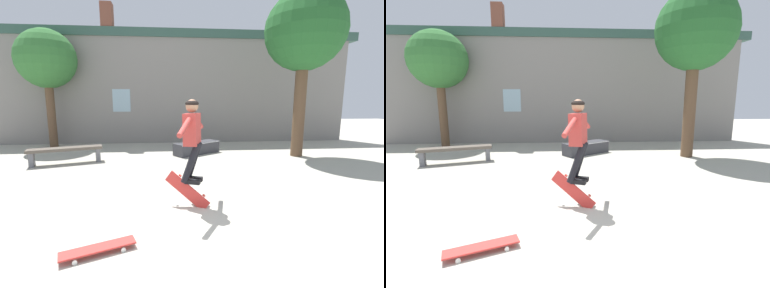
# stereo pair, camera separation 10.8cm
# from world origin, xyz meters

# --- Properties ---
(ground_plane) EXTENTS (40.00, 40.00, 0.00)m
(ground_plane) POSITION_xyz_m (0.00, 0.00, 0.00)
(ground_plane) COLOR #B2AD9E
(building_backdrop) EXTENTS (15.52, 0.52, 5.47)m
(building_backdrop) POSITION_xyz_m (-0.02, 7.70, 2.35)
(building_backdrop) COLOR gray
(building_backdrop) RESTS_ON ground_plane
(tree_right) EXTENTS (2.34, 2.34, 4.97)m
(tree_right) POSITION_xyz_m (3.86, 4.52, 3.73)
(tree_right) COLOR brown
(tree_right) RESTS_ON ground_plane
(tree_left) EXTENTS (2.09, 2.09, 4.28)m
(tree_left) POSITION_xyz_m (-4.59, 6.87, 3.19)
(tree_left) COLOR brown
(tree_left) RESTS_ON ground_plane
(park_bench) EXTENTS (1.94, 0.95, 0.46)m
(park_bench) POSITION_xyz_m (-3.08, 4.09, 0.34)
(park_bench) COLOR brown
(park_bench) RESTS_ON ground_plane
(skate_ledge) EXTENTS (1.62, 1.35, 0.39)m
(skate_ledge) POSITION_xyz_m (0.71, 5.13, 0.20)
(skate_ledge) COLOR #38383D
(skate_ledge) RESTS_ON ground_plane
(skater) EXTENTS (0.55, 1.30, 1.38)m
(skater) POSITION_xyz_m (0.18, 0.94, 1.22)
(skater) COLOR #B23833
(skateboard_flipping) EXTENTS (0.75, 0.34, 0.67)m
(skateboard_flipping) POSITION_xyz_m (0.10, 0.87, 0.26)
(skateboard_flipping) COLOR red
(skateboard_resting) EXTENTS (0.86, 0.50, 0.08)m
(skateboard_resting) POSITION_xyz_m (-1.03, -0.41, 0.07)
(skateboard_resting) COLOR red
(skateboard_resting) RESTS_ON ground_plane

